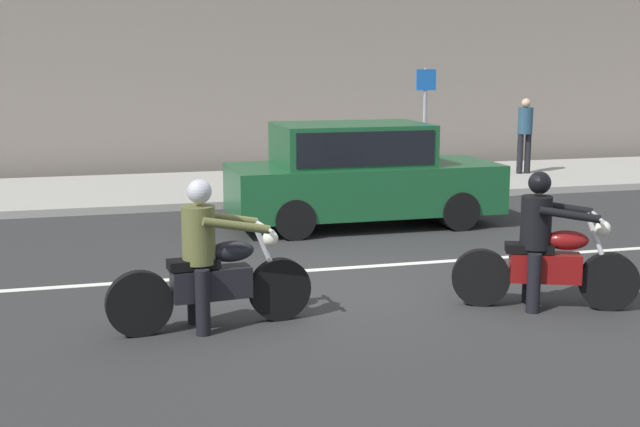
{
  "coord_description": "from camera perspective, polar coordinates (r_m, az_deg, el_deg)",
  "views": [
    {
      "loc": [
        -2.83,
        -9.47,
        2.74
      ],
      "look_at": [
        -0.36,
        -0.34,
        1.0
      ],
      "focal_mm": 46.77,
      "sensor_mm": 36.0,
      "label": 1
    }
  ],
  "objects": [
    {
      "name": "street_sign_post",
      "position": [
        18.02,
        7.2,
        6.81
      ],
      "size": [
        0.44,
        0.08,
        2.44
      ],
      "color": "gray",
      "rests_on": "sidewalk_slab"
    },
    {
      "name": "ground_plane",
      "position": [
        10.26,
        1.44,
        -5.07
      ],
      "size": [
        80.0,
        80.0,
        0.0
      ],
      "primitive_type": "plane",
      "color": "#2A2A2A"
    },
    {
      "name": "sidewalk_slab",
      "position": [
        17.9,
        -5.9,
        1.8
      ],
      "size": [
        40.0,
        4.4,
        0.14
      ],
      "primitive_type": "cube",
      "color": "#99968E",
      "rests_on": "ground_plane"
    },
    {
      "name": "parked_sedan_forest_green",
      "position": [
        13.89,
        2.68,
        2.74
      ],
      "size": [
        4.46,
        1.82,
        1.72
      ],
      "color": "#164C28",
      "rests_on": "ground_plane"
    },
    {
      "name": "lane_marking_stripe",
      "position": [
        11.34,
        4.23,
        -3.56
      ],
      "size": [
        18.0,
        0.14,
        0.01
      ],
      "primitive_type": "cube",
      "color": "silver",
      "rests_on": "ground_plane"
    },
    {
      "name": "motorcycle_with_rider_black_leather",
      "position": [
        9.61,
        15.09,
        -2.6
      ],
      "size": [
        1.94,
        0.97,
        1.54
      ],
      "color": "black",
      "rests_on": "ground_plane"
    },
    {
      "name": "pedestrian_bystander",
      "position": [
        19.94,
        13.85,
        5.59
      ],
      "size": [
        0.34,
        0.34,
        1.74
      ],
      "color": "black",
      "rests_on": "sidewalk_slab"
    },
    {
      "name": "motorcycle_with_rider_olive",
      "position": [
        8.65,
        -7.56,
        -3.71
      ],
      "size": [
        2.16,
        0.7,
        1.57
      ],
      "color": "black",
      "rests_on": "ground_plane"
    }
  ]
}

